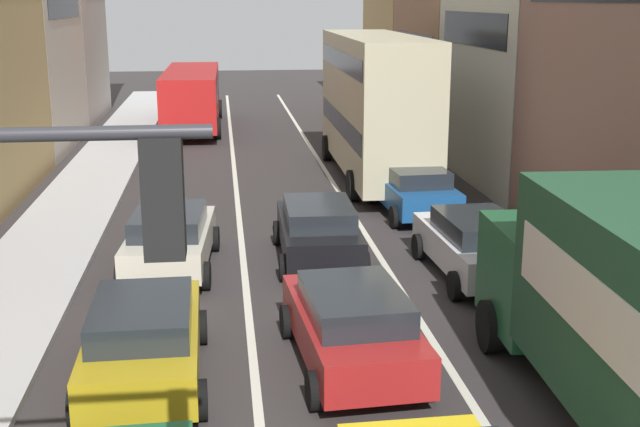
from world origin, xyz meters
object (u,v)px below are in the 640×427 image
hatchback_centre_lane_third (318,230)px  wagon_right_lane_far (413,188)px  wagon_left_lane_second (144,338)px  sedan_right_lane_behind_truck (476,244)px  bus_far_queue_secondary (192,94)px  removalist_box_truck (633,305)px  sedan_centre_lane_second (352,324)px  bus_mid_queue_primary (375,100)px  sedan_left_lane_third (170,238)px

hatchback_centre_lane_third → wagon_right_lane_far: (3.34, 4.18, 0.00)m
wagon_left_lane_second → sedan_right_lane_behind_truck: same height
wagon_right_lane_far → bus_far_queue_secondary: bus_far_queue_secondary is taller
removalist_box_truck → sedan_right_lane_behind_truck: removalist_box_truck is taller
removalist_box_truck → wagon_right_lane_far: size_ratio=1.78×
sedan_centre_lane_second → bus_mid_queue_primary: bus_mid_queue_primary is taller
wagon_right_lane_far → hatchback_centre_lane_third: bearing=138.5°
bus_far_queue_secondary → sedan_left_lane_third: bearing=-179.1°
bus_far_queue_secondary → wagon_right_lane_far: bearing=-157.8°
removalist_box_truck → sedan_centre_lane_second: removalist_box_truck is taller
removalist_box_truck → bus_mid_queue_primary: (-0.46, 17.97, 0.86)m
sedan_right_lane_behind_truck → bus_mid_queue_primary: size_ratio=0.41×
hatchback_centre_lane_third → removalist_box_truck: bearing=-156.7°
sedan_left_lane_third → bus_far_queue_secondary: bus_far_queue_secondary is taller
hatchback_centre_lane_third → bus_far_queue_secondary: (-3.66, 21.86, 0.96)m
sedan_left_lane_third → wagon_right_lane_far: same height
bus_mid_queue_primary → removalist_box_truck: bearing=-177.9°
removalist_box_truck → wagon_right_lane_far: (-0.22, 12.91, -1.18)m
wagon_left_lane_second → bus_mid_queue_primary: bearing=-24.4°
wagon_left_lane_second → hatchback_centre_lane_third: bearing=-31.1°
removalist_box_truck → wagon_left_lane_second: bearing=73.7°
wagon_right_lane_far → bus_mid_queue_primary: 5.46m
sedan_left_lane_third → wagon_right_lane_far: (6.89, 4.48, 0.00)m
hatchback_centre_lane_third → sedan_left_lane_third: size_ratio=0.98×
bus_far_queue_secondary → hatchback_centre_lane_third: bearing=-169.9°
removalist_box_truck → sedan_right_lane_behind_truck: bearing=3.2°
wagon_left_lane_second → wagon_right_lane_far: same height
sedan_right_lane_behind_truck → bus_far_queue_secondary: bus_far_queue_secondary is taller
sedan_right_lane_behind_truck → bus_mid_queue_primary: bearing=-0.1°
hatchback_centre_lane_third → wagon_right_lane_far: 5.35m
sedan_right_lane_behind_truck → bus_mid_queue_primary: 11.06m
bus_far_queue_secondary → bus_mid_queue_primary: bearing=-151.2°
sedan_right_lane_behind_truck → sedan_centre_lane_second: bearing=139.3°
sedan_right_lane_behind_truck → hatchback_centre_lane_third: bearing=62.8°
sedan_centre_lane_second → wagon_right_lane_far: 10.86m
sedan_centre_lane_second → bus_far_queue_secondary: 28.20m
wagon_left_lane_second → wagon_right_lane_far: size_ratio=0.99×
sedan_left_lane_third → bus_mid_queue_primary: 11.80m
hatchback_centre_lane_third → wagon_right_lane_far: bearing=-37.4°
wagon_left_lane_second → bus_far_queue_secondary: (0.01, 28.14, 0.96)m
sedan_centre_lane_second → wagon_right_lane_far: size_ratio=1.01×
wagon_right_lane_far → bus_mid_queue_primary: bus_mid_queue_primary is taller
hatchback_centre_lane_third → wagon_left_lane_second: bearing=150.9°
removalist_box_truck → hatchback_centre_lane_third: (-3.55, 8.73, -1.18)m
wagon_left_lane_second → removalist_box_truck: bearing=-109.6°
wagon_right_lane_far → bus_mid_queue_primary: bearing=-0.1°
hatchback_centre_lane_third → sedan_left_lane_third: bearing=95.9°
sedan_centre_lane_second → wagon_right_lane_far: same height
bus_mid_queue_primary → bus_far_queue_secondary: size_ratio=1.00×
wagon_left_lane_second → sedan_right_lane_behind_truck: 8.51m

